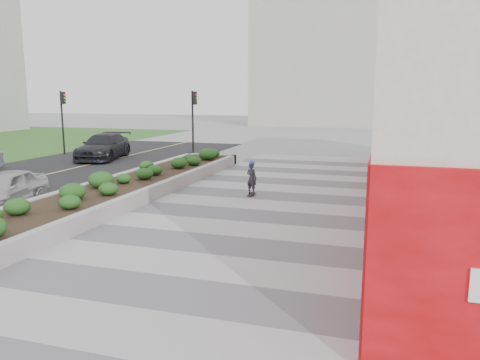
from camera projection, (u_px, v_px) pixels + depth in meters
The scene contains 13 objects.
ground at pixel (189, 268), 10.75m from camera, with size 160.00×160.00×0.00m, color gray.
walkway at pixel (230, 232), 13.56m from camera, with size 8.00×36.00×0.01m, color #A8A8AD.
building at pixel (472, 93), 16.42m from camera, with size 6.04×24.08×8.00m.
planter at pixel (133, 183), 18.86m from camera, with size 3.00×18.00×0.90m.
street at pixel (4, 184), 20.84m from camera, with size 10.00×40.00×0.00m, color black.
traffic_signal_near at pixel (194, 114), 28.81m from camera, with size 0.33×0.28×4.20m.
traffic_signal_far at pixel (63, 113), 31.04m from camera, with size 0.33×0.28×4.20m.
distant_bldg_north_l at pixel (319, 49), 62.09m from camera, with size 16.00×12.00×20.00m, color #ADAAA3.
distant_bldg_north_r at pixel (479, 32), 60.57m from camera, with size 14.00×10.00×24.00m, color #ADAAA3.
manhole_cover at pixel (247, 233), 13.42m from camera, with size 0.44×0.44×0.01m, color #595654.
skateboarder at pixel (252, 178), 18.37m from camera, with size 0.53×0.73×1.39m.
car_white at pixel (4, 189), 16.34m from camera, with size 1.58×3.92×1.33m, color #B8B8BA.
car_dark at pixel (104, 147), 29.09m from camera, with size 2.18×5.36×1.56m, color black.
Camera 1 is at (4.17, -9.40, 3.90)m, focal length 35.00 mm.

